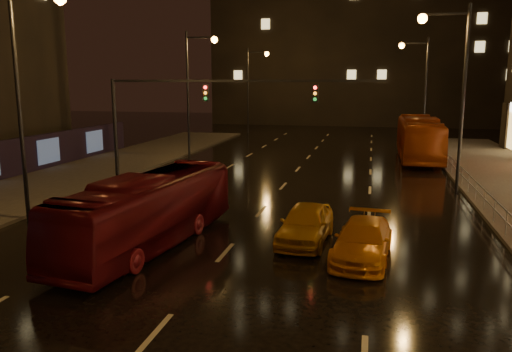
{
  "coord_description": "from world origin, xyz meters",
  "views": [
    {
      "loc": [
        4.94,
        -6.4,
        6.01
      ],
      "look_at": [
        0.72,
        11.8,
        2.5
      ],
      "focal_mm": 35.0,
      "sensor_mm": 36.0,
      "label": 1
    }
  ],
  "objects_px": {
    "taxi_far": "(363,240)",
    "bus_curb": "(419,138)",
    "bus_red": "(149,211)",
    "taxi_near": "(306,224)"
  },
  "relations": [
    {
      "from": "bus_red",
      "to": "bus_curb",
      "type": "xyz_separation_m",
      "value": [
        11.57,
        24.71,
        0.33
      ]
    },
    {
      "from": "bus_red",
      "to": "taxi_far",
      "type": "xyz_separation_m",
      "value": [
        7.75,
        0.38,
        -0.7
      ]
    },
    {
      "from": "taxi_near",
      "to": "bus_curb",
      "type": "bearing_deg",
      "value": 79.29
    },
    {
      "from": "bus_red",
      "to": "taxi_near",
      "type": "height_order",
      "value": "bus_red"
    },
    {
      "from": "bus_red",
      "to": "taxi_far",
      "type": "distance_m",
      "value": 7.79
    },
    {
      "from": "bus_red",
      "to": "taxi_near",
      "type": "distance_m",
      "value": 5.89
    },
    {
      "from": "bus_red",
      "to": "taxi_near",
      "type": "bearing_deg",
      "value": 24.18
    },
    {
      "from": "taxi_far",
      "to": "bus_curb",
      "type": "bearing_deg",
      "value": 86.62
    },
    {
      "from": "bus_curb",
      "to": "taxi_far",
      "type": "height_order",
      "value": "bus_curb"
    },
    {
      "from": "bus_curb",
      "to": "taxi_near",
      "type": "distance_m",
      "value": 23.74
    }
  ]
}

